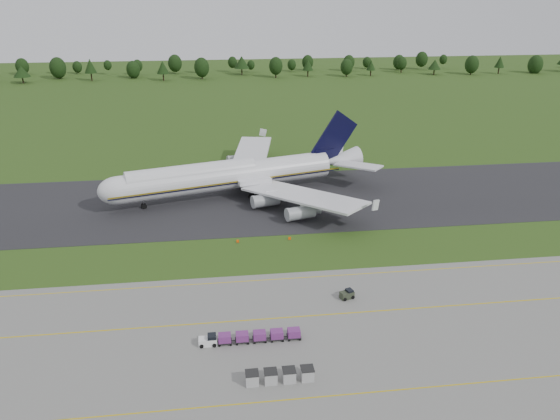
{
  "coord_description": "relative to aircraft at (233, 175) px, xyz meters",
  "views": [
    {
      "loc": [
        -6.32,
        -93.01,
        47.6
      ],
      "look_at": [
        5.71,
        2.0,
        8.16
      ],
      "focal_mm": 35.0,
      "sensor_mm": 36.0,
      "label": 1
    }
  ],
  "objects": [
    {
      "name": "baggage_train",
      "position": [
        -0.64,
        -59.84,
        -4.49
      ],
      "size": [
        14.74,
        1.56,
        1.5
      ],
      "color": "white",
      "rests_on": "apron"
    },
    {
      "name": "ground",
      "position": [
        1.91,
        -32.4,
        -5.36
      ],
      "size": [
        600.0,
        600.0,
        0.0
      ],
      "primitive_type": "plane",
      "color": "#284514",
      "rests_on": "ground"
    },
    {
      "name": "aircraft",
      "position": [
        0.0,
        0.0,
        0.0
      ],
      "size": [
        66.72,
        62.82,
        18.76
      ],
      "color": "silver",
      "rests_on": "ground"
    },
    {
      "name": "tree_line",
      "position": [
        -0.17,
        186.14,
        0.75
      ],
      "size": [
        526.19,
        23.47,
        11.73
      ],
      "color": "black",
      "rests_on": "ground"
    },
    {
      "name": "apron",
      "position": [
        1.91,
        -66.4,
        -5.33
      ],
      "size": [
        300.0,
        52.0,
        0.06
      ],
      "primitive_type": "cube",
      "color": "slate",
      "rests_on": "ground"
    },
    {
      "name": "taxiway",
      "position": [
        1.91,
        -4.4,
        -5.32
      ],
      "size": [
        300.0,
        40.0,
        0.08
      ],
      "primitive_type": "cube",
      "color": "black",
      "rests_on": "ground"
    },
    {
      "name": "apron_markings",
      "position": [
        1.91,
        -59.39,
        -5.29
      ],
      "size": [
        300.0,
        30.2,
        0.01
      ],
      "color": "#C4A80B",
      "rests_on": "apron"
    },
    {
      "name": "edge_markers",
      "position": [
        4.81,
        -26.68,
        -5.08
      ],
      "size": [
        11.0,
        0.3,
        0.6
      ],
      "color": "#FA4F07",
      "rests_on": "ground"
    },
    {
      "name": "uld_row",
      "position": [
        2.73,
        -68.86,
        -4.44
      ],
      "size": [
        8.93,
        1.73,
        1.71
      ],
      "color": "#A6A6A6",
      "rests_on": "apron"
    },
    {
      "name": "utility_cart",
      "position": [
        16.2,
        -50.04,
        -4.71
      ],
      "size": [
        2.48,
        1.93,
        1.2
      ],
      "color": "#2C3324",
      "rests_on": "apron"
    }
  ]
}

